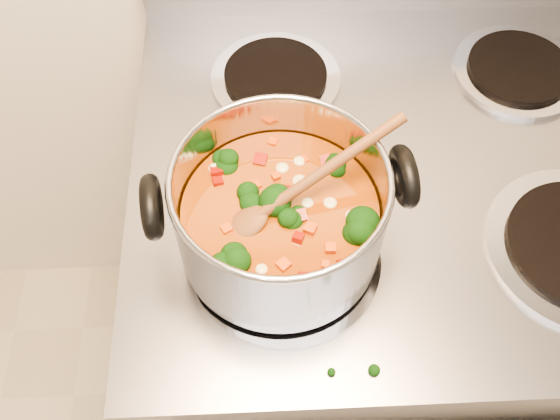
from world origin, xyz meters
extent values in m
cube|color=gray|center=(-0.03, 1.16, 0.46)|extent=(0.79, 0.69, 0.92)
cylinder|color=#A5A5AD|center=(-0.21, 1.00, 0.92)|extent=(0.24, 0.24, 0.01)
cylinder|color=black|center=(-0.21, 1.00, 0.93)|extent=(0.19, 0.19, 0.01)
cylinder|color=#A5A5AD|center=(-0.21, 1.32, 0.92)|extent=(0.20, 0.20, 0.01)
cylinder|color=black|center=(-0.21, 1.32, 0.93)|extent=(0.16, 0.16, 0.01)
cylinder|color=#A5A5AD|center=(0.16, 1.32, 0.92)|extent=(0.20, 0.20, 0.01)
cylinder|color=black|center=(0.16, 1.32, 0.93)|extent=(0.16, 0.16, 0.01)
cylinder|color=#A3A3AB|center=(-0.22, 1.02, 1.00)|extent=(0.25, 0.25, 0.13)
torus|color=#A3A3AB|center=(-0.22, 1.02, 1.07)|extent=(0.25, 0.25, 0.01)
cylinder|color=#8E450C|center=(-0.22, 1.02, 0.98)|extent=(0.23, 0.23, 0.08)
torus|color=black|center=(-0.36, 1.01, 1.05)|extent=(0.03, 0.08, 0.08)
torus|color=black|center=(-0.08, 1.04, 1.05)|extent=(0.03, 0.08, 0.08)
ellipsoid|color=black|center=(-0.30, 0.97, 1.01)|extent=(0.04, 0.04, 0.03)
ellipsoid|color=black|center=(-0.21, 1.02, 1.01)|extent=(0.04, 0.04, 0.03)
ellipsoid|color=black|center=(-0.28, 0.98, 1.01)|extent=(0.04, 0.04, 0.03)
ellipsoid|color=black|center=(-0.29, 1.05, 1.01)|extent=(0.04, 0.04, 0.03)
ellipsoid|color=black|center=(-0.20, 1.12, 1.01)|extent=(0.04, 0.04, 0.03)
ellipsoid|color=black|center=(-0.23, 1.04, 1.01)|extent=(0.04, 0.04, 0.03)
ellipsoid|color=black|center=(-0.23, 1.06, 1.01)|extent=(0.04, 0.04, 0.03)
ellipsoid|color=#922105|center=(-0.25, 1.10, 1.01)|extent=(0.01, 0.01, 0.01)
ellipsoid|color=#922105|center=(-0.30, 1.06, 1.01)|extent=(0.01, 0.01, 0.01)
ellipsoid|color=#922105|center=(-0.25, 0.93, 1.01)|extent=(0.01, 0.01, 0.01)
ellipsoid|color=#922105|center=(-0.17, 0.96, 1.01)|extent=(0.01, 0.01, 0.01)
ellipsoid|color=#922105|center=(-0.22, 0.99, 1.01)|extent=(0.01, 0.01, 0.01)
ellipsoid|color=#922105|center=(-0.16, 1.01, 1.01)|extent=(0.01, 0.01, 0.01)
ellipsoid|color=#922105|center=(-0.19, 1.07, 1.01)|extent=(0.01, 0.01, 0.01)
ellipsoid|color=#922105|center=(-0.21, 1.08, 1.01)|extent=(0.01, 0.01, 0.01)
ellipsoid|color=#922105|center=(-0.21, 1.08, 1.01)|extent=(0.01, 0.01, 0.01)
ellipsoid|color=#922105|center=(-0.26, 0.93, 1.01)|extent=(0.01, 0.01, 0.01)
ellipsoid|color=#922105|center=(-0.16, 0.97, 1.01)|extent=(0.01, 0.01, 0.01)
ellipsoid|color=#922105|center=(-0.30, 1.00, 1.01)|extent=(0.01, 0.01, 0.01)
ellipsoid|color=#CD420B|center=(-0.22, 1.12, 1.01)|extent=(0.01, 0.01, 0.01)
ellipsoid|color=#CD420B|center=(-0.26, 1.00, 1.01)|extent=(0.01, 0.01, 0.01)
ellipsoid|color=#CD420B|center=(-0.25, 1.12, 1.01)|extent=(0.01, 0.01, 0.01)
ellipsoid|color=#CD420B|center=(-0.18, 0.98, 1.01)|extent=(0.01, 0.01, 0.01)
ellipsoid|color=#CD420B|center=(-0.18, 1.07, 1.01)|extent=(0.01, 0.01, 0.01)
ellipsoid|color=#CD420B|center=(-0.21, 0.93, 1.01)|extent=(0.01, 0.01, 0.01)
ellipsoid|color=#CD420B|center=(-0.30, 0.99, 1.01)|extent=(0.01, 0.01, 0.01)
ellipsoid|color=#CD420B|center=(-0.19, 1.06, 1.01)|extent=(0.01, 0.01, 0.01)
ellipsoid|color=#CD420B|center=(-0.22, 1.10, 1.01)|extent=(0.01, 0.01, 0.01)
ellipsoid|color=#CD420B|center=(-0.17, 1.03, 1.01)|extent=(0.01, 0.01, 0.01)
ellipsoid|color=#CD420B|center=(-0.17, 1.00, 1.01)|extent=(0.01, 0.01, 0.01)
ellipsoid|color=#CD420B|center=(-0.17, 1.05, 1.01)|extent=(0.01, 0.01, 0.01)
ellipsoid|color=beige|center=(-0.24, 0.99, 1.01)|extent=(0.02, 0.02, 0.01)
ellipsoid|color=beige|center=(-0.17, 1.07, 1.01)|extent=(0.02, 0.02, 0.01)
ellipsoid|color=beige|center=(-0.23, 0.99, 1.01)|extent=(0.02, 0.02, 0.01)
ellipsoid|color=beige|center=(-0.30, 1.03, 1.01)|extent=(0.02, 0.02, 0.01)
ellipsoid|color=beige|center=(-0.30, 1.07, 1.01)|extent=(0.02, 0.02, 0.01)
ellipsoid|color=beige|center=(-0.17, 1.08, 1.01)|extent=(0.02, 0.02, 0.01)
ellipsoid|color=beige|center=(-0.19, 1.09, 1.01)|extent=(0.02, 0.02, 0.01)
ellipsoid|color=beige|center=(-0.30, 0.99, 1.01)|extent=(0.02, 0.02, 0.01)
ellipsoid|color=beige|center=(-0.28, 1.06, 1.01)|extent=(0.02, 0.02, 0.01)
ellipsoid|color=brown|center=(-0.26, 1.00, 1.01)|extent=(0.07, 0.06, 0.04)
cylinder|color=brown|center=(-0.17, 1.04, 1.05)|extent=(0.19, 0.10, 0.09)
ellipsoid|color=black|center=(-0.20, 0.86, 0.92)|extent=(0.01, 0.01, 0.01)
ellipsoid|color=black|center=(-0.32, 1.13, 0.92)|extent=(0.01, 0.01, 0.01)
ellipsoid|color=black|center=(-0.37, 0.94, 0.92)|extent=(0.01, 0.01, 0.01)
camera|label=1|loc=(-0.24, 0.63, 1.61)|focal=40.00mm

